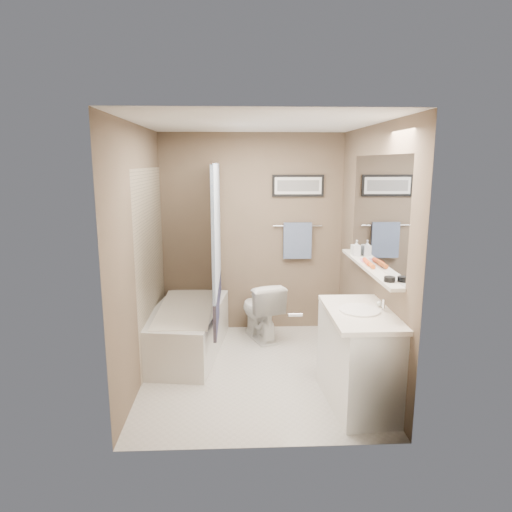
{
  "coord_description": "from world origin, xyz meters",
  "views": [
    {
      "loc": [
        -0.19,
        -4.24,
        2.06
      ],
      "look_at": [
        0.0,
        0.15,
        1.15
      ],
      "focal_mm": 32.0,
      "sensor_mm": 36.0,
      "label": 1
    }
  ],
  "objects_px": {
    "hair_brush_front": "(370,264)",
    "soap_bottle": "(356,248)",
    "candle_bowl_near": "(390,279)",
    "glass_jar": "(354,249)",
    "bathtub": "(186,330)",
    "vanity": "(360,360)",
    "hair_brush_back": "(367,262)",
    "toilet": "(260,310)"
  },
  "relations": [
    {
      "from": "candle_bowl_near",
      "to": "hair_brush_back",
      "type": "height_order",
      "value": "hair_brush_back"
    },
    {
      "from": "hair_brush_back",
      "to": "hair_brush_front",
      "type": "bearing_deg",
      "value": -90.0
    },
    {
      "from": "glass_jar",
      "to": "soap_bottle",
      "type": "height_order",
      "value": "soap_bottle"
    },
    {
      "from": "toilet",
      "to": "candle_bowl_near",
      "type": "height_order",
      "value": "candle_bowl_near"
    },
    {
      "from": "toilet",
      "to": "hair_brush_front",
      "type": "height_order",
      "value": "hair_brush_front"
    },
    {
      "from": "hair_brush_front",
      "to": "vanity",
      "type": "bearing_deg",
      "value": -112.57
    },
    {
      "from": "candle_bowl_near",
      "to": "bathtub",
      "type": "bearing_deg",
      "value": 144.78
    },
    {
      "from": "vanity",
      "to": "glass_jar",
      "type": "bearing_deg",
      "value": 75.05
    },
    {
      "from": "soap_bottle",
      "to": "hair_brush_back",
      "type": "bearing_deg",
      "value": -90.0
    },
    {
      "from": "hair_brush_front",
      "to": "glass_jar",
      "type": "height_order",
      "value": "glass_jar"
    },
    {
      "from": "candle_bowl_near",
      "to": "vanity",
      "type": "bearing_deg",
      "value": 154.06
    },
    {
      "from": "candle_bowl_near",
      "to": "soap_bottle",
      "type": "height_order",
      "value": "soap_bottle"
    },
    {
      "from": "vanity",
      "to": "glass_jar",
      "type": "distance_m",
      "value": 1.29
    },
    {
      "from": "bathtub",
      "to": "hair_brush_back",
      "type": "distance_m",
      "value": 2.08
    },
    {
      "from": "bathtub",
      "to": "soap_bottle",
      "type": "distance_m",
      "value": 2.03
    },
    {
      "from": "hair_brush_back",
      "to": "vanity",
      "type": "bearing_deg",
      "value": -108.28
    },
    {
      "from": "bathtub",
      "to": "vanity",
      "type": "xyz_separation_m",
      "value": [
        1.6,
        -1.17,
        0.15
      ]
    },
    {
      "from": "bathtub",
      "to": "soap_bottle",
      "type": "bearing_deg",
      "value": 0.57
    },
    {
      "from": "hair_brush_front",
      "to": "hair_brush_back",
      "type": "distance_m",
      "value": 0.11
    },
    {
      "from": "glass_jar",
      "to": "soap_bottle",
      "type": "distance_m",
      "value": 0.09
    },
    {
      "from": "vanity",
      "to": "hair_brush_back",
      "type": "relative_size",
      "value": 4.09
    },
    {
      "from": "vanity",
      "to": "glass_jar",
      "type": "xyz_separation_m",
      "value": [
        0.19,
        1.03,
        0.77
      ]
    },
    {
      "from": "candle_bowl_near",
      "to": "glass_jar",
      "type": "distance_m",
      "value": 1.12
    },
    {
      "from": "glass_jar",
      "to": "candle_bowl_near",
      "type": "bearing_deg",
      "value": -90.0
    },
    {
      "from": "vanity",
      "to": "hair_brush_front",
      "type": "height_order",
      "value": "hair_brush_front"
    },
    {
      "from": "candle_bowl_near",
      "to": "glass_jar",
      "type": "height_order",
      "value": "glass_jar"
    },
    {
      "from": "toilet",
      "to": "glass_jar",
      "type": "xyz_separation_m",
      "value": [
        0.95,
        -0.51,
        0.82
      ]
    },
    {
      "from": "bathtub",
      "to": "glass_jar",
      "type": "distance_m",
      "value": 2.01
    },
    {
      "from": "hair_brush_front",
      "to": "soap_bottle",
      "type": "relative_size",
      "value": 1.35
    },
    {
      "from": "candle_bowl_near",
      "to": "hair_brush_front",
      "type": "xyz_separation_m",
      "value": [
        0.0,
        0.54,
        0.0
      ]
    },
    {
      "from": "soap_bottle",
      "to": "hair_brush_front",
      "type": "bearing_deg",
      "value": -90.0
    },
    {
      "from": "hair_brush_front",
      "to": "candle_bowl_near",
      "type": "bearing_deg",
      "value": -90.0
    },
    {
      "from": "bathtub",
      "to": "toilet",
      "type": "relative_size",
      "value": 2.17
    },
    {
      "from": "bathtub",
      "to": "soap_bottle",
      "type": "relative_size",
      "value": 9.21
    },
    {
      "from": "toilet",
      "to": "soap_bottle",
      "type": "relative_size",
      "value": 4.25
    },
    {
      "from": "hair_brush_front",
      "to": "soap_bottle",
      "type": "bearing_deg",
      "value": 90.0
    },
    {
      "from": "bathtub",
      "to": "vanity",
      "type": "bearing_deg",
      "value": -28.43
    },
    {
      "from": "bathtub",
      "to": "glass_jar",
      "type": "relative_size",
      "value": 15.0
    },
    {
      "from": "bathtub",
      "to": "candle_bowl_near",
      "type": "distance_m",
      "value": 2.36
    },
    {
      "from": "bathtub",
      "to": "hair_brush_front",
      "type": "distance_m",
      "value": 2.12
    },
    {
      "from": "hair_brush_back",
      "to": "soap_bottle",
      "type": "height_order",
      "value": "soap_bottle"
    },
    {
      "from": "bathtub",
      "to": "candle_bowl_near",
      "type": "bearing_deg",
      "value": -27.47
    }
  ]
}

